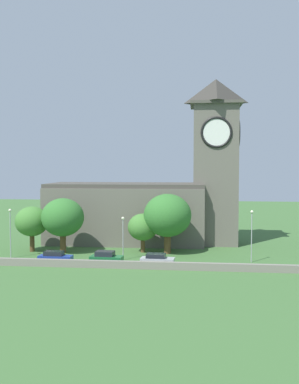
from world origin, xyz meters
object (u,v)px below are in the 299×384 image
(car_blue, at_px, (55,257))
(tree_by_tower, at_px, (167,216))
(streetlamp_west_mid, at_px, (123,231))
(car_green, at_px, (106,258))
(church, at_px, (155,196))
(tree_churchyard, at_px, (63,218))
(streetlamp_west_end, at_px, (10,226))
(tree_riverside_west, at_px, (143,227))
(tree_riverside_east, at_px, (32,222))
(car_silver, at_px, (157,259))
(streetlamp_central, at_px, (252,228))

(car_blue, bearing_deg, tree_by_tower, 29.76)
(streetlamp_west_mid, bearing_deg, car_green, -120.40)
(church, distance_m, tree_churchyard, 18.18)
(streetlamp_west_end, relative_size, tree_riverside_west, 1.19)
(streetlamp_west_end, distance_m, tree_riverside_east, 5.63)
(car_silver, xyz_separation_m, streetlamp_west_mid, (-5.35, 2.95, 3.51))
(car_green, bearing_deg, streetlamp_west_mid, 59.60)
(tree_riverside_west, xyz_separation_m, tree_churchyard, (-12.58, -2.01, 1.62))
(car_blue, relative_size, streetlamp_central, 0.64)
(car_silver, xyz_separation_m, tree_riverside_east, (-21.14, 7.79, 4.05))
(streetlamp_central, height_order, tree_by_tower, tree_by_tower)
(tree_riverside_west, height_order, tree_riverside_east, tree_riverside_east)
(car_silver, relative_size, tree_riverside_west, 0.77)
(church, relative_size, car_green, 7.37)
(tree_riverside_east, bearing_deg, streetlamp_west_end, -102.83)
(car_silver, distance_m, tree_riverside_west, 10.23)
(car_silver, bearing_deg, tree_by_tower, 84.84)
(tree_riverside_west, xyz_separation_m, tree_by_tower, (3.99, -0.48, 1.98))
(tree_churchyard, bearing_deg, tree_riverside_east, 173.19)
(streetlamp_central, xyz_separation_m, tree_riverside_west, (-16.51, 5.70, -0.91))
(church, relative_size, streetlamp_west_end, 4.63)
(church, xyz_separation_m, tree_riverside_east, (-18.87, -11.20, -3.55))
(streetlamp_west_mid, relative_size, tree_churchyard, 0.73)
(streetlamp_west_end, xyz_separation_m, tree_riverside_east, (1.25, 5.49, -0.05))
(streetlamp_central, distance_m, tree_churchyard, 29.34)
(streetlamp_central, xyz_separation_m, tree_by_tower, (-12.53, 5.21, 1.07))
(church, height_order, car_green, church)
(car_silver, bearing_deg, streetlamp_west_end, 174.12)
(car_blue, height_order, tree_churchyard, tree_churchyard)
(tree_churchyard, distance_m, tree_by_tower, 16.64)
(church, xyz_separation_m, tree_riverside_west, (-0.94, -9.84, -4.37))
(streetlamp_west_mid, distance_m, tree_by_tower, 8.57)
(car_green, distance_m, streetlamp_west_mid, 5.02)
(streetlamp_west_mid, distance_m, streetlamp_central, 18.68)
(streetlamp_central, height_order, tree_churchyard, tree_churchyard)
(car_green, xyz_separation_m, streetlamp_west_mid, (1.87, 3.19, 3.39))
(streetlamp_central, relative_size, tree_riverside_west, 1.20)
(tree_riverside_west, bearing_deg, tree_by_tower, -6.89)
(tree_riverside_west, relative_size, tree_churchyard, 0.71)
(car_silver, bearing_deg, streetlamp_west_mid, 151.14)
(streetlamp_west_mid, bearing_deg, tree_riverside_east, 162.93)
(car_green, relative_size, tree_riverside_west, 0.75)
(car_green, distance_m, tree_riverside_west, 10.69)
(church, bearing_deg, car_blue, -122.93)
(car_blue, relative_size, tree_churchyard, 0.55)
(streetlamp_west_end, bearing_deg, streetlamp_west_mid, 2.15)
(streetlamp_west_end, height_order, tree_riverside_west, streetlamp_west_end)
(car_blue, distance_m, car_silver, 14.68)
(tree_churchyard, bearing_deg, streetlamp_west_end, -143.71)
(car_green, bearing_deg, tree_riverside_west, 66.89)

